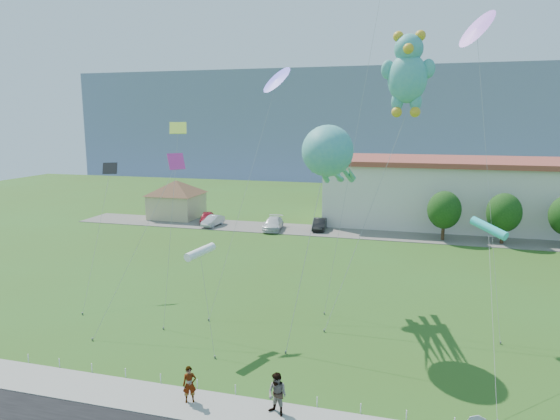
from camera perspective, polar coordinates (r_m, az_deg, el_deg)
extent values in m
plane|color=#335317|center=(26.50, -1.92, -19.23)|extent=(160.00, 160.00, 0.00)
cube|color=gray|center=(24.24, -4.01, -22.18)|extent=(80.00, 2.50, 0.10)
cube|color=#59544C|center=(58.87, 8.26, -2.58)|extent=(70.00, 6.00, 0.06)
cube|color=slate|center=(142.16, 12.79, 9.84)|extent=(160.00, 50.00, 25.00)
cube|color=tan|center=(68.46, -11.71, 0.46)|extent=(6.00, 6.00, 3.20)
pyramid|color=brown|center=(68.09, -11.78, 2.54)|extent=(9.20, 9.20, 1.80)
cylinder|color=white|center=(31.46, -26.82, -14.90)|extent=(0.05, 0.05, 0.50)
cylinder|color=white|center=(30.23, -23.90, -15.70)|extent=(0.05, 0.05, 0.50)
cylinder|color=white|center=(29.09, -20.71, -16.53)|extent=(0.05, 0.05, 0.50)
cylinder|color=white|center=(28.04, -17.24, -17.37)|extent=(0.05, 0.05, 0.50)
cylinder|color=white|center=(27.11, -13.49, -18.20)|extent=(0.05, 0.05, 0.50)
cylinder|color=white|center=(26.29, -9.44, -19.01)|extent=(0.05, 0.05, 0.50)
cylinder|color=white|center=(25.60, -5.12, -19.77)|extent=(0.05, 0.05, 0.50)
cylinder|color=white|center=(25.05, -0.54, -20.45)|extent=(0.05, 0.05, 0.50)
cylinder|color=white|center=(24.66, 4.25, -21.03)|extent=(0.05, 0.05, 0.50)
cylinder|color=white|center=(24.42, 9.21, -21.49)|extent=(0.05, 0.05, 0.50)
cylinder|color=white|center=(24.34, 14.25, -21.80)|extent=(0.05, 0.05, 0.50)
cylinder|color=#3F2B19|center=(57.34, 18.13, -2.25)|extent=(0.36, 0.36, 2.20)
ellipsoid|color=#14380F|center=(56.90, 18.26, 0.02)|extent=(3.60, 3.60, 4.14)
cylinder|color=#3F2B19|center=(57.97, 24.06, -2.50)|extent=(0.36, 0.36, 2.20)
ellipsoid|color=#14380F|center=(57.54, 24.23, -0.27)|extent=(3.60, 3.60, 4.14)
imported|color=gray|center=(24.83, -10.30, -19.02)|extent=(0.75, 0.66, 1.74)
imported|color=gray|center=(23.54, -0.32, -20.31)|extent=(1.16, 1.04, 1.95)
imported|color=maroon|center=(64.23, -8.33, -0.84)|extent=(2.82, 4.37, 1.38)
imported|color=#AAABB0|center=(62.27, -7.68, -1.23)|extent=(1.81, 4.02, 1.28)
imported|color=silver|center=(59.60, -0.78, -1.58)|extent=(2.59, 5.16, 1.44)
imported|color=black|center=(59.74, 4.55, -1.62)|extent=(1.73, 4.19, 1.35)
ellipsoid|color=teal|center=(30.13, 5.49, 6.76)|extent=(3.08, 4.01, 3.08)
sphere|color=white|center=(29.03, 4.00, 7.30)|extent=(0.48, 0.48, 0.48)
sphere|color=white|center=(28.83, 6.16, 7.25)|extent=(0.48, 0.48, 0.48)
cylinder|color=slate|center=(29.33, 0.64, -15.96)|extent=(0.10, 0.10, 0.16)
cylinder|color=gray|center=(28.75, 2.92, -5.39)|extent=(1.52, 3.22, 10.27)
ellipsoid|color=teal|center=(34.68, 14.36, 14.36)|extent=(2.55, 2.17, 3.19)
sphere|color=teal|center=(34.87, 14.50, 17.42)|extent=(1.87, 1.87, 1.87)
sphere|color=gold|center=(35.00, 13.38, 18.74)|extent=(0.69, 0.69, 0.69)
sphere|color=gold|center=(34.97, 15.75, 18.64)|extent=(0.69, 0.69, 0.69)
sphere|color=gold|center=(34.08, 14.47, 17.43)|extent=(0.69, 0.69, 0.69)
ellipsoid|color=teal|center=(34.78, 12.23, 15.41)|extent=(0.88, 0.63, 1.24)
ellipsoid|color=teal|center=(34.72, 16.59, 15.23)|extent=(0.88, 0.63, 1.24)
ellipsoid|color=teal|center=(34.61, 13.25, 11.97)|extent=(0.79, 0.69, 1.28)
ellipsoid|color=teal|center=(34.59, 15.25, 11.89)|extent=(0.79, 0.69, 1.28)
sphere|color=gold|center=(34.40, 13.19, 10.84)|extent=(0.69, 0.69, 0.69)
sphere|color=gold|center=(34.37, 15.19, 10.75)|extent=(0.69, 0.69, 0.69)
cylinder|color=slate|center=(32.10, 5.06, -13.59)|extent=(0.10, 0.10, 0.16)
cylinder|color=gray|center=(32.50, 9.82, -1.04)|extent=(4.26, 5.69, 13.19)
cube|color=black|center=(41.76, -18.86, 4.54)|extent=(1.29, 1.29, 0.86)
cylinder|color=slate|center=(37.07, -21.65, -10.95)|extent=(0.10, 0.10, 0.16)
cylinder|color=gray|center=(39.05, -20.15, -2.83)|extent=(2.00, 7.08, 8.92)
cylinder|color=#2DCDCC|center=(30.50, 22.75, -1.93)|extent=(0.50, 2.25, 0.87)
cylinder|color=gray|center=(27.61, 23.12, -10.84)|extent=(0.18, 8.08, 6.68)
cone|color=#2D29EB|center=(39.27, -0.38, 14.71)|extent=(1.80, 1.33, 1.33)
cylinder|color=slate|center=(33.91, -8.17, -12.31)|extent=(0.10, 0.10, 0.16)
cylinder|color=gray|center=(35.51, -4.01, 2.12)|extent=(2.15, 9.10, 15.73)
cone|color=purple|center=(38.34, 21.59, 18.74)|extent=(1.80, 1.33, 1.33)
cylinder|color=slate|center=(33.08, 23.89, -13.73)|extent=(0.10, 0.10, 0.16)
cylinder|color=gray|center=(34.29, 22.66, 3.64)|extent=(1.80, 7.76, 18.79)
cylinder|color=white|center=(29.47, -9.10, -4.76)|extent=(0.50, 2.25, 0.87)
cylinder|color=slate|center=(29.05, -7.46, -16.33)|extent=(0.10, 0.10, 0.16)
cylinder|color=gray|center=(29.13, -8.30, -10.61)|extent=(1.65, 2.04, 5.12)
cylinder|color=slate|center=(34.71, 5.08, -11.69)|extent=(0.10, 0.10, 0.16)
cylinder|color=gray|center=(35.06, 8.64, 8.37)|extent=(2.90, 6.22, 23.58)
cube|color=#A9D832|center=(34.16, -11.58, 9.18)|extent=(1.29, 1.29, 0.86)
cylinder|color=slate|center=(33.16, -13.18, -13.03)|extent=(0.10, 0.10, 0.16)
cylinder|color=gray|center=(33.04, -12.36, -1.86)|extent=(0.48, 3.92, 12.15)
cube|color=#F4369C|center=(33.12, -11.77, 5.46)|extent=(1.29, 1.29, 0.86)
cylinder|color=slate|center=(32.85, -20.65, -13.66)|extent=(0.10, 0.10, 0.16)
cylinder|color=gray|center=(32.44, -16.14, -4.18)|extent=(3.26, 5.40, 10.04)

